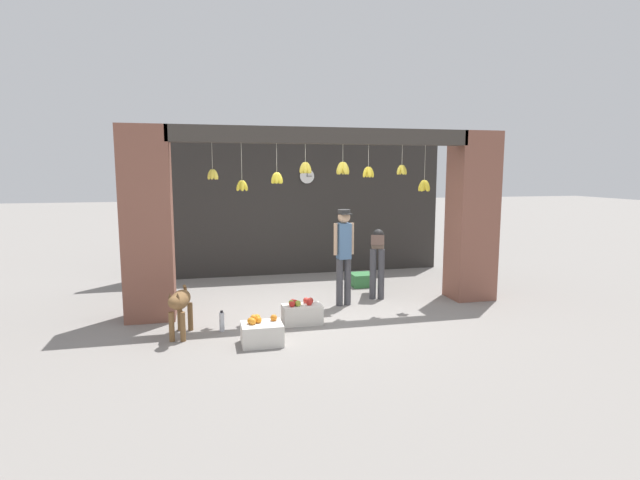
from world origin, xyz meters
name	(u,v)px	position (x,y,z in m)	size (l,w,h in m)	color
ground_plane	(327,312)	(0.00, 0.00, 0.00)	(60.00, 60.00, 0.00)	gray
shop_back_wall	(292,208)	(0.00, 3.02, 1.40)	(6.51, 0.12, 2.81)	#2D2B28
shop_pillar_left	(147,224)	(-2.60, 0.30, 1.40)	(0.70, 0.60, 2.81)	brown
shop_pillar_right	(472,216)	(2.60, 0.30, 1.40)	(0.70, 0.60, 2.81)	brown
storefront_awning	(325,140)	(0.00, 0.12, 2.62)	(4.61, 0.27, 0.98)	#3D3833
dog	(180,303)	(-2.15, -0.67, 0.45)	(0.34, 0.85, 0.66)	brown
shopkeeper	(344,250)	(0.37, 0.33, 0.91)	(0.34, 0.26, 1.56)	#424247
worker_stooping	(378,253)	(1.12, 0.81, 0.75)	(0.47, 0.83, 1.12)	#424247
fruit_crate_oranges	(262,333)	(-1.15, -1.20, 0.15)	(0.51, 0.40, 0.35)	silver
fruit_crate_apples	(302,313)	(-0.49, -0.48, 0.15)	(0.56, 0.34, 0.35)	silver
produce_box_green	(362,280)	(1.08, 1.56, 0.12)	(0.41, 0.43, 0.24)	#387A42
water_bottle	(222,322)	(-1.61, -0.57, 0.13)	(0.07, 0.07, 0.29)	silver
wall_clock	(307,176)	(0.32, 2.95, 2.06)	(0.32, 0.03, 0.32)	black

